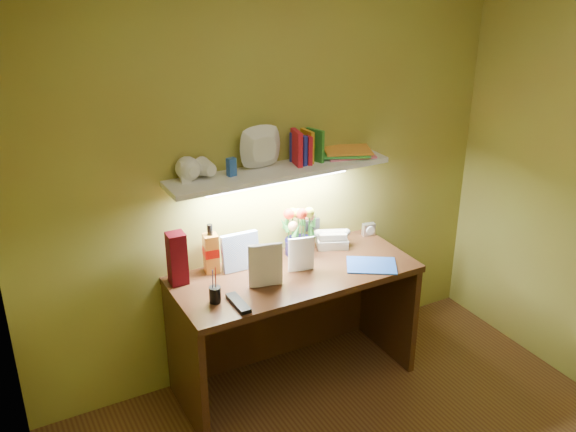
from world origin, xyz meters
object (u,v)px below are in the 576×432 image
object	(u,v)px
whisky_bottle	(211,248)
flower_bouquet	(300,230)
desk	(295,328)
telephone	(332,238)
desk_clock	(369,229)

from	to	relation	value
whisky_bottle	flower_bouquet	bearing A→B (deg)	-3.47
flower_bouquet	desk	bearing A→B (deg)	-125.79
desk	whisky_bottle	world-z (taller)	whisky_bottle
whisky_bottle	telephone	bearing A→B (deg)	-3.23
desk	desk_clock	size ratio (longest dim) A/B	17.75
telephone	whisky_bottle	bearing A→B (deg)	-159.24
flower_bouquet	desk_clock	xyz separation A→B (m)	(0.51, 0.01, -0.12)
flower_bouquet	whisky_bottle	xyz separation A→B (m)	(-0.55, 0.03, -0.01)
desk	telephone	world-z (taller)	telephone
desk_clock	telephone	bearing A→B (deg)	-166.60
telephone	desk_clock	size ratio (longest dim) A/B	2.36
desk_clock	whisky_bottle	size ratio (longest dim) A/B	0.27
flower_bouquet	telephone	size ratio (longest dim) A/B	1.66
desk	whisky_bottle	xyz separation A→B (m)	(-0.41, 0.23, 0.52)
desk	desk_clock	xyz separation A→B (m)	(0.65, 0.21, 0.41)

